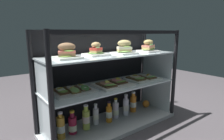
{
  "coord_description": "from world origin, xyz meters",
  "views": [
    {
      "loc": [
        -1.02,
        -1.36,
        0.9
      ],
      "look_at": [
        0.0,
        0.0,
        0.56
      ],
      "focal_mm": 30.03,
      "sensor_mm": 36.0,
      "label": 1
    }
  ],
  "objects_px": {
    "open_sandwich_tray_mid_right": "(73,90)",
    "open_sandwich_tray_near_right_corner": "(113,84)",
    "juice_bottle_front_middle": "(109,114)",
    "open_sandwich_tray_near_left_corner": "(142,78)",
    "plated_roll_sandwich_mid_right": "(67,52)",
    "juice_bottle_tucked_behind": "(73,125)",
    "juice_bottle_front_right_end": "(86,119)",
    "orange_fruit_beside_bottles": "(146,104)",
    "plated_roll_sandwich_near_right_corner": "(96,51)",
    "juice_bottle_back_center": "(61,127)",
    "plated_roll_sandwich_right_of_center": "(148,47)",
    "plated_roll_sandwich_far_right": "(124,48)",
    "juice_bottle_front_second": "(116,110)",
    "juice_bottle_near_post": "(96,116)",
    "juice_bottle_front_left_end": "(133,103)",
    "juice_bottle_back_left": "(126,107)"
  },
  "relations": [
    {
      "from": "juice_bottle_front_second",
      "to": "juice_bottle_front_left_end",
      "type": "height_order",
      "value": "juice_bottle_front_left_end"
    },
    {
      "from": "open_sandwich_tray_mid_right",
      "to": "juice_bottle_front_left_end",
      "type": "distance_m",
      "value": 0.79
    },
    {
      "from": "open_sandwich_tray_near_left_corner",
      "to": "juice_bottle_tucked_behind",
      "type": "xyz_separation_m",
      "value": [
        -0.78,
        0.06,
        -0.32
      ]
    },
    {
      "from": "juice_bottle_front_middle",
      "to": "plated_roll_sandwich_near_right_corner",
      "type": "bearing_deg",
      "value": 176.62
    },
    {
      "from": "plated_roll_sandwich_right_of_center",
      "to": "plated_roll_sandwich_near_right_corner",
      "type": "bearing_deg",
      "value": 173.57
    },
    {
      "from": "juice_bottle_front_left_end",
      "to": "juice_bottle_near_post",
      "type": "bearing_deg",
      "value": 179.78
    },
    {
      "from": "plated_roll_sandwich_mid_right",
      "to": "plated_roll_sandwich_right_of_center",
      "type": "height_order",
      "value": "plated_roll_sandwich_right_of_center"
    },
    {
      "from": "open_sandwich_tray_mid_right",
      "to": "orange_fruit_beside_bottles",
      "type": "distance_m",
      "value": 1.0
    },
    {
      "from": "juice_bottle_tucked_behind",
      "to": "juice_bottle_front_middle",
      "type": "distance_m",
      "value": 0.38
    },
    {
      "from": "juice_bottle_tucked_behind",
      "to": "juice_bottle_back_left",
      "type": "relative_size",
      "value": 0.92
    },
    {
      "from": "plated_roll_sandwich_mid_right",
      "to": "juice_bottle_front_middle",
      "type": "distance_m",
      "value": 0.76
    },
    {
      "from": "juice_bottle_tucked_behind",
      "to": "juice_bottle_back_left",
      "type": "bearing_deg",
      "value": 0.42
    },
    {
      "from": "open_sandwich_tray_mid_right",
      "to": "open_sandwich_tray_near_right_corner",
      "type": "xyz_separation_m",
      "value": [
        0.39,
        -0.04,
        -0.0
      ]
    },
    {
      "from": "juice_bottle_front_second",
      "to": "plated_roll_sandwich_right_of_center",
      "type": "bearing_deg",
      "value": -14.7
    },
    {
      "from": "juice_bottle_front_left_end",
      "to": "juice_bottle_back_left",
      "type": "bearing_deg",
      "value": -171.7
    },
    {
      "from": "plated_roll_sandwich_mid_right",
      "to": "juice_bottle_tucked_behind",
      "type": "xyz_separation_m",
      "value": [
        0.04,
        0.05,
        -0.64
      ]
    },
    {
      "from": "open_sandwich_tray_near_right_corner",
      "to": "juice_bottle_front_second",
      "type": "relative_size",
      "value": 1.63
    },
    {
      "from": "plated_roll_sandwich_near_right_corner",
      "to": "juice_bottle_back_left",
      "type": "relative_size",
      "value": 0.85
    },
    {
      "from": "juice_bottle_tucked_behind",
      "to": "plated_roll_sandwich_far_right",
      "type": "bearing_deg",
      "value": -5.57
    },
    {
      "from": "plated_roll_sandwich_right_of_center",
      "to": "juice_bottle_back_center",
      "type": "relative_size",
      "value": 0.76
    },
    {
      "from": "plated_roll_sandwich_right_of_center",
      "to": "juice_bottle_front_right_end",
      "type": "bearing_deg",
      "value": 174.26
    },
    {
      "from": "juice_bottle_front_second",
      "to": "juice_bottle_tucked_behind",
      "type": "bearing_deg",
      "value": -177.83
    },
    {
      "from": "plated_roll_sandwich_right_of_center",
      "to": "juice_bottle_back_center",
      "type": "xyz_separation_m",
      "value": [
        -0.95,
        0.06,
        -0.62
      ]
    },
    {
      "from": "juice_bottle_front_middle",
      "to": "open_sandwich_tray_near_right_corner",
      "type": "bearing_deg",
      "value": -70.07
    },
    {
      "from": "open_sandwich_tray_mid_right",
      "to": "juice_bottle_front_middle",
      "type": "height_order",
      "value": "open_sandwich_tray_mid_right"
    },
    {
      "from": "open_sandwich_tray_near_right_corner",
      "to": "juice_bottle_back_center",
      "type": "xyz_separation_m",
      "value": [
        -0.51,
        0.04,
        -0.3
      ]
    },
    {
      "from": "open_sandwich_tray_near_right_corner",
      "to": "open_sandwich_tray_near_left_corner",
      "type": "bearing_deg",
      "value": -0.15
    },
    {
      "from": "open_sandwich_tray_near_right_corner",
      "to": "juice_bottle_front_middle",
      "type": "bearing_deg",
      "value": 109.93
    },
    {
      "from": "juice_bottle_front_second",
      "to": "juice_bottle_front_left_end",
      "type": "xyz_separation_m",
      "value": [
        0.25,
        0.0,
        0.01
      ]
    },
    {
      "from": "juice_bottle_back_center",
      "to": "juice_bottle_near_post",
      "type": "height_order",
      "value": "juice_bottle_back_center"
    },
    {
      "from": "plated_roll_sandwich_far_right",
      "to": "open_sandwich_tray_mid_right",
      "type": "xyz_separation_m",
      "value": [
        -0.53,
        0.04,
        -0.32
      ]
    },
    {
      "from": "open_sandwich_tray_mid_right",
      "to": "juice_bottle_front_second",
      "type": "relative_size",
      "value": 1.63
    },
    {
      "from": "juice_bottle_front_right_end",
      "to": "orange_fruit_beside_bottles",
      "type": "xyz_separation_m",
      "value": [
        0.81,
        0.02,
        -0.06
      ]
    },
    {
      "from": "juice_bottle_tucked_behind",
      "to": "orange_fruit_beside_bottles",
      "type": "distance_m",
      "value": 0.94
    },
    {
      "from": "plated_roll_sandwich_near_right_corner",
      "to": "juice_bottle_tucked_behind",
      "type": "relative_size",
      "value": 0.92
    },
    {
      "from": "plated_roll_sandwich_mid_right",
      "to": "juice_bottle_back_center",
      "type": "relative_size",
      "value": 0.83
    },
    {
      "from": "juice_bottle_back_center",
      "to": "juice_bottle_front_middle",
      "type": "height_order",
      "value": "juice_bottle_back_center"
    },
    {
      "from": "plated_roll_sandwich_far_right",
      "to": "plated_roll_sandwich_right_of_center",
      "type": "xyz_separation_m",
      "value": [
        0.31,
        -0.02,
        0.0
      ]
    },
    {
      "from": "open_sandwich_tray_near_left_corner",
      "to": "juice_bottle_back_center",
      "type": "height_order",
      "value": "open_sandwich_tray_near_left_corner"
    },
    {
      "from": "juice_bottle_front_right_end",
      "to": "juice_bottle_back_center",
      "type": "bearing_deg",
      "value": -177.09
    },
    {
      "from": "plated_roll_sandwich_right_of_center",
      "to": "juice_bottle_front_right_end",
      "type": "xyz_separation_m",
      "value": [
        -0.71,
        0.07,
        -0.62
      ]
    },
    {
      "from": "open_sandwich_tray_near_left_corner",
      "to": "open_sandwich_tray_near_right_corner",
      "type": "bearing_deg",
      "value": 179.85
    },
    {
      "from": "orange_fruit_beside_bottles",
      "to": "juice_bottle_front_left_end",
      "type": "bearing_deg",
      "value": 179.32
    },
    {
      "from": "juice_bottle_near_post",
      "to": "juice_bottle_back_center",
      "type": "bearing_deg",
      "value": -173.79
    },
    {
      "from": "juice_bottle_front_left_end",
      "to": "juice_bottle_front_middle",
      "type": "bearing_deg",
      "value": -174.06
    },
    {
      "from": "plated_roll_sandwich_right_of_center",
      "to": "open_sandwich_tray_near_right_corner",
      "type": "distance_m",
      "value": 0.55
    },
    {
      "from": "open_sandwich_tray_mid_right",
      "to": "juice_bottle_back_center",
      "type": "bearing_deg",
      "value": -178.7
    },
    {
      "from": "open_sandwich_tray_mid_right",
      "to": "juice_bottle_back_left",
      "type": "relative_size",
      "value": 1.49
    },
    {
      "from": "juice_bottle_back_left",
      "to": "plated_roll_sandwich_right_of_center",
      "type": "bearing_deg",
      "value": -19.11
    },
    {
      "from": "plated_roll_sandwich_far_right",
      "to": "juice_bottle_back_center",
      "type": "relative_size",
      "value": 0.86
    }
  ]
}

